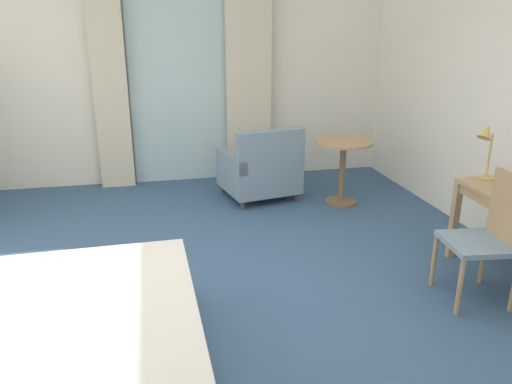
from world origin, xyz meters
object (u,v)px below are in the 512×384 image
desk_lamp (486,142)px  round_cafe_table (343,158)px  bed (2,361)px  armchair_by_window (261,171)px  desk_chair (490,232)px

desk_lamp → round_cafe_table: bearing=109.5°
bed → armchair_by_window: 3.63m
armchair_by_window → round_cafe_table: bearing=-22.8°
round_cafe_table → desk_lamp: bearing=-70.5°
bed → armchair_by_window: (2.10, 2.96, 0.09)m
desk_chair → armchair_by_window: 2.80m
desk_chair → desk_lamp: desk_lamp is taller
desk_chair → round_cafe_table: 2.20m
bed → desk_chair: bed is taller
desk_chair → desk_lamp: 0.84m
bed → desk_chair: 3.26m
bed → round_cafe_table: bed is taller
desk_lamp → round_cafe_table: 1.78m
desk_lamp → armchair_by_window: bearing=126.1°
armchair_by_window → round_cafe_table: size_ratio=1.26×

